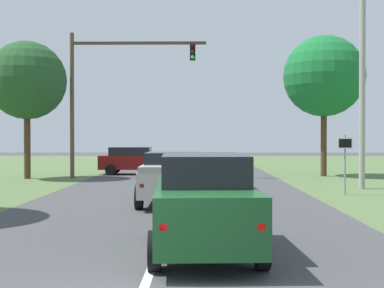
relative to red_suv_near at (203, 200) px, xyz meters
The scene contains 10 objects.
ground_plane 9.27m from the red_suv_near, 95.94° to the left, with size 120.00×120.00×0.00m, color #424244.
lane_centre_stripe 2.32m from the red_suv_near, 117.43° to the right, with size 0.16×43.86×0.01m, color white.
red_suv_near is the anchor object (origin of this frame).
pickup_truck_lead 7.66m from the red_suv_near, 97.97° to the left, with size 2.31×4.94×1.83m.
traffic_light 20.55m from the red_suv_near, 105.94° to the left, with size 7.92×0.40×8.43m.
keep_moving_sign 12.01m from the red_suv_near, 60.67° to the left, with size 0.60×0.09×2.47m.
oak_tree_right 22.55m from the red_suv_near, 70.15° to the left, with size 4.90×4.90×8.52m.
crossing_suv_far 22.51m from the red_suv_near, 100.97° to the left, with size 4.27×2.14×1.73m.
utility_pole_right 15.37m from the red_suv_near, 60.50° to the left, with size 0.28×0.28×9.01m, color #9E998E.
extra_tree_1 21.49m from the red_suv_near, 117.99° to the left, with size 4.44×4.44×7.82m.
Camera 1 is at (0.86, -7.01, 2.37)m, focal length 48.52 mm.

